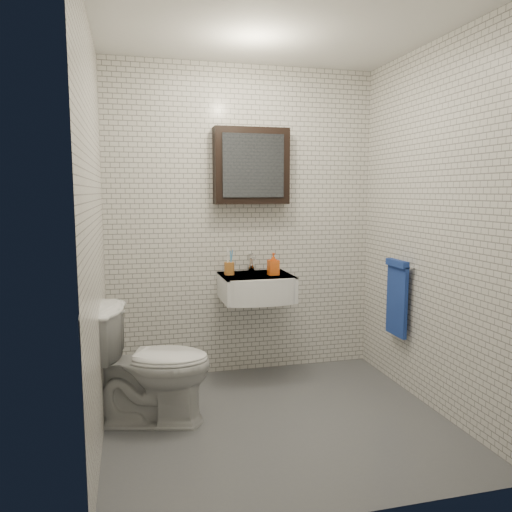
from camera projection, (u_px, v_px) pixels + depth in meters
The scene contains 9 objects.
ground at pixel (278, 421), 3.27m from camera, with size 2.20×2.00×0.01m, color #52555A.
room_shell at pixel (279, 197), 3.08m from camera, with size 2.22×2.02×2.51m.
washbasin at pixel (257, 287), 3.89m from camera, with size 0.55×0.50×0.20m.
faucet at pixel (251, 263), 4.06m from camera, with size 0.06×0.20×0.15m.
mirror_cabinet at pixel (251, 166), 3.96m from camera, with size 0.60×0.15×0.60m.
towel_rail at pixel (397, 295), 3.77m from camera, with size 0.09×0.30×0.58m.
toothbrush_cup at pixel (229, 268), 3.91m from camera, with size 0.10×0.10×0.22m.
soap_bottle at pixel (273, 264), 3.89m from camera, with size 0.08×0.08×0.17m, color #FC5B1A.
toilet at pixel (151, 364), 3.23m from camera, with size 0.44×0.77×0.78m, color white.
Camera 1 is at (-0.90, -2.98, 1.50)m, focal length 35.00 mm.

